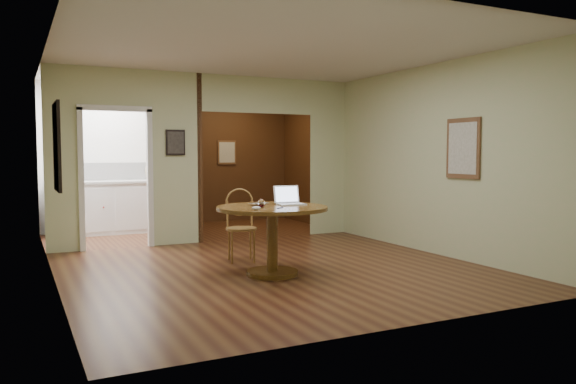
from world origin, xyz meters
name	(u,v)px	position (x,y,z in m)	size (l,w,h in m)	color
floor	(278,270)	(0.00, 0.00, 0.00)	(5.00, 5.00, 0.00)	#401D12
room_shell	(174,162)	(-0.47, 3.10, 1.29)	(5.20, 7.50, 5.00)	silver
dining_table	(272,224)	(-0.17, -0.21, 0.60)	(1.30, 1.30, 0.82)	brown
chair	(241,221)	(-0.18, 0.79, 0.54)	(0.49, 0.49, 0.96)	olive
open_laptop	(289,199)	(0.11, -0.09, 0.88)	(0.34, 0.30, 0.23)	silver
closed_laptop	(262,204)	(-0.21, 0.01, 0.83)	(0.29, 0.19, 0.02)	#A7A7AC
mouse	(256,208)	(-0.51, -0.53, 0.84)	(0.10, 0.06, 0.04)	silver
wine_glass	(261,203)	(-0.33, -0.27, 0.86)	(0.09, 0.09, 0.10)	white
pen	(280,208)	(-0.18, -0.45, 0.82)	(0.01, 0.01, 0.15)	#0D115B
kitchen_cabinet	(110,207)	(-1.35, 4.20, 0.47)	(2.06, 0.60, 0.94)	white
grocery_bag	(154,171)	(-0.55, 4.20, 1.11)	(0.34, 0.29, 0.34)	beige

